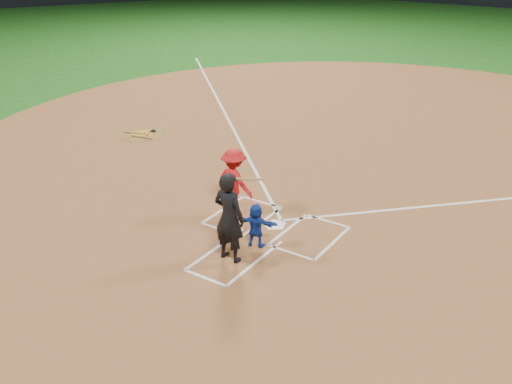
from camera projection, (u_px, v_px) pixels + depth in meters
The scene contains 13 objects.
ground at pixel (275, 226), 14.11m from camera, with size 120.00×120.00×0.00m, color #164E13.
home_plate_dirt at pixel (371, 153), 18.65m from camera, with size 28.00×28.00×0.01m, color brown.
home_plate at pixel (275, 225), 14.10m from camera, with size 0.60×0.60×0.02m, color white.
on_deck_circle at pixel (141, 134), 20.32m from camera, with size 1.70×1.70×0.01m, color brown.
on_deck_logo at pixel (141, 134), 20.32m from camera, with size 0.80×0.80×0.00m, color #C28D16.
on_deck_bat_a at pixel (149, 132), 20.42m from camera, with size 0.06×0.06×0.84m, color #AB713E.
on_deck_bat_b at pixel (135, 133), 20.33m from camera, with size 0.06×0.06×0.84m, color olive.
on_deck_bat_c at pixel (142, 137), 19.93m from camera, with size 0.06×0.06×0.84m, color olive.
bat_weight_donut at pixel (153, 131), 20.51m from camera, with size 0.19×0.19×0.05m, color black.
catcher at pixel (256, 225), 12.99m from camera, with size 0.98×0.31×1.06m, color #123297.
umpire at pixel (229, 217), 12.25m from camera, with size 0.75×0.49×2.06m, color black.
chalk_markings at pixel (362, 159), 18.10m from camera, with size 28.35×17.32×0.01m.
batter_at_plate at pixel (234, 182), 14.38m from camera, with size 1.39×0.95×1.74m.
Camera 1 is at (6.46, -10.64, 6.71)m, focal length 40.00 mm.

